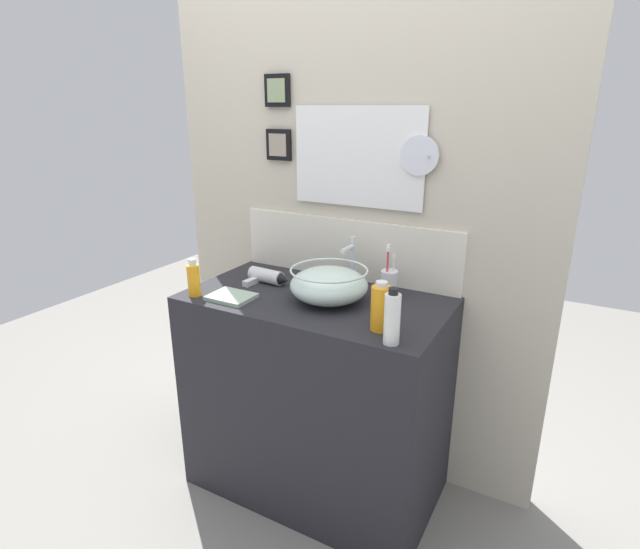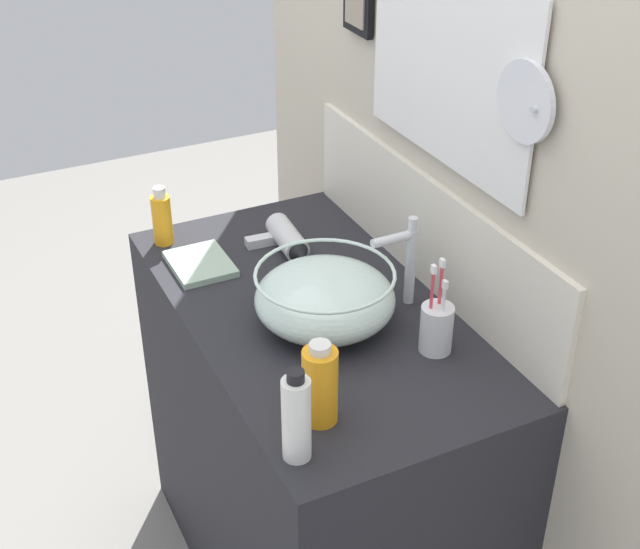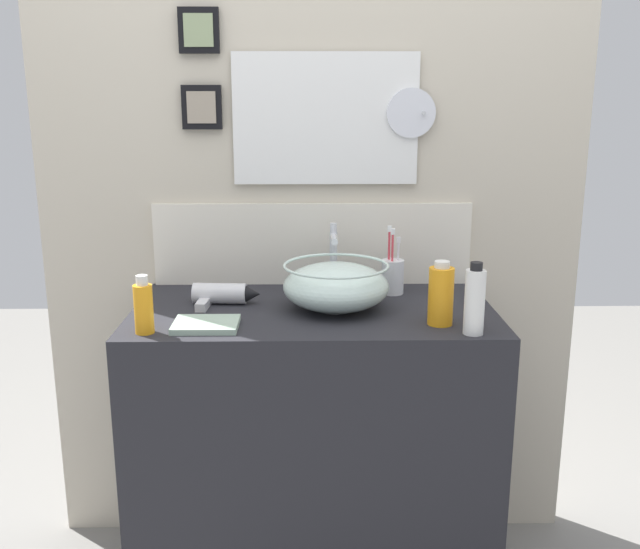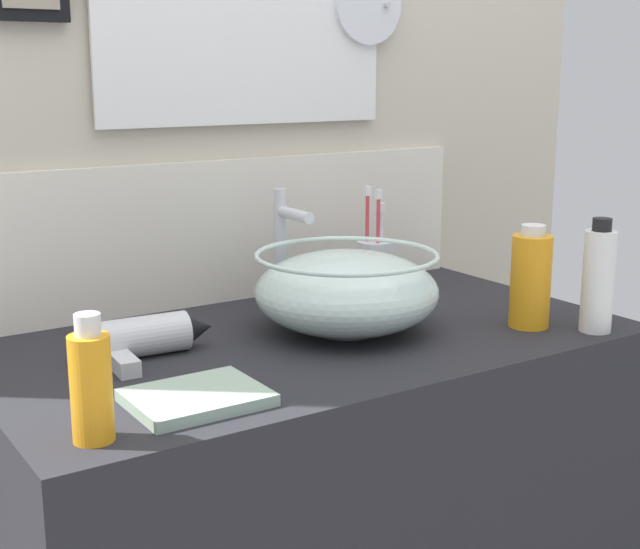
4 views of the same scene
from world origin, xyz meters
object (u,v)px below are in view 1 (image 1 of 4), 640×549
at_px(faucet, 351,259).
at_px(lotion_bottle, 392,318).
at_px(glass_bowl_sink, 329,285).
at_px(spray_bottle, 194,279).
at_px(toothbrush_cup, 389,283).
at_px(shampoo_bottle, 381,307).
at_px(hair_drier, 268,277).
at_px(hand_towel, 231,297).

bearing_deg(faucet, lotion_bottle, -50.80).
height_order(glass_bowl_sink, spray_bottle, spray_bottle).
height_order(toothbrush_cup, spray_bottle, toothbrush_cup).
bearing_deg(shampoo_bottle, hair_drier, 161.32).
bearing_deg(spray_bottle, glass_bowl_sink, 22.13).
bearing_deg(lotion_bottle, spray_bottle, 178.58).
relative_size(faucet, shampoo_bottle, 1.23).
relative_size(hair_drier, lotion_bottle, 1.07).
height_order(hair_drier, hand_towel, hair_drier).
bearing_deg(toothbrush_cup, faucet, 170.14).
xyz_separation_m(lotion_bottle, hand_towel, (-0.69, 0.06, -0.08)).
bearing_deg(lotion_bottle, hair_drier, 157.15).
xyz_separation_m(glass_bowl_sink, faucet, (0.00, 0.20, 0.05)).
relative_size(toothbrush_cup, shampoo_bottle, 1.21).
relative_size(spray_bottle, hand_towel, 0.90).
height_order(hair_drier, toothbrush_cup, toothbrush_cup).
relative_size(shampoo_bottle, lotion_bottle, 0.92).
xyz_separation_m(shampoo_bottle, hand_towel, (-0.62, -0.02, -0.07)).
bearing_deg(faucet, hair_drier, -156.97).
distance_m(lotion_bottle, hand_towel, 0.70).
bearing_deg(hand_towel, hair_drier, 84.28).
bearing_deg(glass_bowl_sink, faucet, 90.00).
distance_m(shampoo_bottle, hand_towel, 0.63).
xyz_separation_m(hair_drier, hand_towel, (-0.02, -0.22, -0.02)).
xyz_separation_m(spray_bottle, lotion_bottle, (0.85, -0.02, 0.02)).
bearing_deg(toothbrush_cup, lotion_bottle, -67.37).
bearing_deg(glass_bowl_sink, toothbrush_cup, 42.45).
distance_m(toothbrush_cup, lotion_bottle, 0.42).
xyz_separation_m(glass_bowl_sink, shampoo_bottle, (0.27, -0.14, 0.01)).
distance_m(faucet, shampoo_bottle, 0.44).
distance_m(spray_bottle, hand_towel, 0.17).
height_order(glass_bowl_sink, toothbrush_cup, toothbrush_cup).
height_order(shampoo_bottle, hand_towel, shampoo_bottle).
xyz_separation_m(hair_drier, shampoo_bottle, (0.60, -0.20, 0.05)).
relative_size(faucet, hair_drier, 1.06).
distance_m(hair_drier, spray_bottle, 0.32).
distance_m(hair_drier, hand_towel, 0.22).
xyz_separation_m(shampoo_bottle, spray_bottle, (-0.77, -0.06, -0.01)).
relative_size(hair_drier, hand_towel, 1.18).
relative_size(glass_bowl_sink, faucet, 1.42).
bearing_deg(spray_bottle, toothbrush_cup, 28.45).
height_order(hair_drier, lotion_bottle, lotion_bottle).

